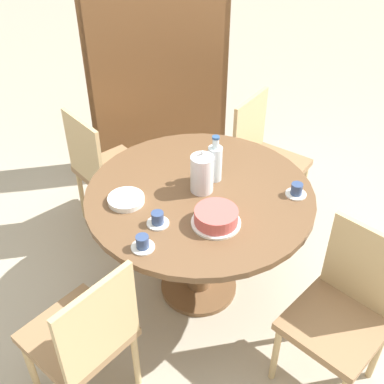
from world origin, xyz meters
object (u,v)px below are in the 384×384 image
(chair_c, at_px, (105,168))
(coffee_pot, at_px, (202,172))
(chair_b, at_px, (264,157))
(bookshelf, at_px, (157,76))
(cup_d, at_px, (296,190))
(cup_b, at_px, (158,219))
(chair_d, at_px, (84,336))
(chair_a, at_px, (343,311))
(cup_a, at_px, (211,159))
(cake_main, at_px, (216,217))
(cup_c, at_px, (143,243))
(water_bottle, at_px, (215,162))

(chair_c, xyz_separation_m, coffee_pot, (0.53, -0.69, 0.39))
(chair_b, distance_m, bookshelf, 1.01)
(chair_b, height_order, cup_d, chair_b)
(chair_b, height_order, coffee_pot, coffee_pot)
(chair_b, xyz_separation_m, cup_b, (-0.81, -0.89, 0.30))
(chair_b, xyz_separation_m, chair_d, (-1.19, -1.29, 0.00))
(chair_a, xyz_separation_m, cup_a, (-0.47, 0.92, 0.30))
(cake_main, bearing_deg, chair_c, 120.02)
(chair_c, xyz_separation_m, cake_main, (0.56, -0.97, 0.31))
(chair_b, distance_m, cup_c, 1.41)
(cake_main, height_order, cup_a, cake_main)
(chair_d, height_order, cup_a, chair_d)
(cup_b, relative_size, cup_c, 1.00)
(chair_c, height_order, cup_a, chair_c)
(chair_a, height_order, cup_c, chair_a)
(cup_b, bearing_deg, chair_c, 106.70)
(chair_b, height_order, bookshelf, bookshelf)
(cake_main, relative_size, cup_a, 2.20)
(chair_b, xyz_separation_m, coffee_pot, (-0.55, -0.65, 0.39))
(chair_d, relative_size, cup_d, 7.99)
(chair_a, relative_size, cup_b, 7.99)
(chair_a, relative_size, cup_c, 7.99)
(cake_main, distance_m, cup_d, 0.49)
(chair_b, relative_size, chair_c, 1.00)
(chair_a, relative_size, chair_c, 1.00)
(chair_d, relative_size, bookshelf, 0.53)
(bookshelf, xyz_separation_m, cup_b, (-0.14, -1.58, -0.03))
(coffee_pot, height_order, cake_main, coffee_pot)
(cup_b, xyz_separation_m, cup_c, (-0.08, -0.16, 0.00))
(chair_d, height_order, coffee_pot, coffee_pot)
(cup_d, bearing_deg, chair_c, 141.69)
(chair_b, distance_m, cup_a, 0.68)
(chair_a, height_order, chair_d, same)
(cake_main, xyz_separation_m, cup_c, (-0.36, -0.12, -0.01))
(cup_a, height_order, cup_b, same)
(chair_b, bearing_deg, bookshelf, 88.00)
(chair_a, xyz_separation_m, bookshelf, (-0.68, 2.02, 0.34))
(cup_b, bearing_deg, cup_c, -118.18)
(chair_c, bearing_deg, cup_a, -157.59)
(coffee_pot, bearing_deg, cup_d, -13.54)
(coffee_pot, height_order, cup_d, coffee_pot)
(cup_a, bearing_deg, cake_main, -97.71)
(cup_c, bearing_deg, cake_main, 17.78)
(chair_c, distance_m, cup_d, 1.33)
(chair_c, distance_m, water_bottle, 0.94)
(cup_c, bearing_deg, coffee_pot, 49.30)
(water_bottle, relative_size, cake_main, 1.10)
(water_bottle, bearing_deg, chair_b, 50.54)
(cup_a, xyz_separation_m, cup_c, (-0.43, -0.64, 0.00))
(cup_b, bearing_deg, coffee_pot, 43.00)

